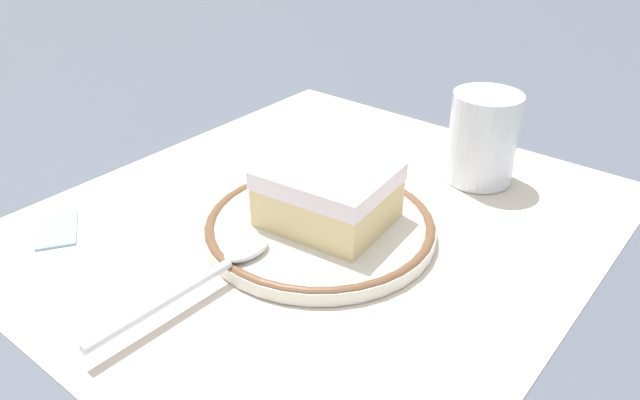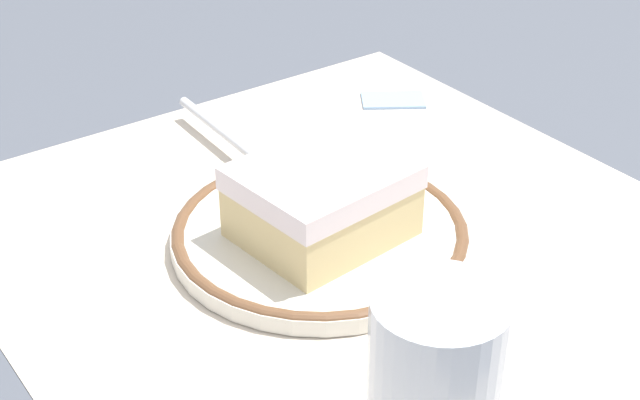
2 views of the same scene
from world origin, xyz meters
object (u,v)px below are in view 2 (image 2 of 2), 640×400
at_px(plate, 320,233).
at_px(sugar_packet, 393,97).
at_px(cup, 434,384).
at_px(cake_slice, 322,201).
at_px(spoon, 249,154).

xyz_separation_m(plate, sugar_packet, (-0.13, 0.17, -0.00)).
xyz_separation_m(cup, sugar_packet, (-0.29, 0.22, -0.03)).
height_order(cup, sugar_packet, cup).
bearing_deg(cake_slice, cup, -18.31).
bearing_deg(spoon, plate, -6.07).
xyz_separation_m(plate, spoon, (-0.10, 0.01, 0.01)).
xyz_separation_m(plate, cup, (0.16, -0.06, 0.03)).
height_order(spoon, cup, cup).
bearing_deg(cup, sugar_packet, 143.04).
distance_m(cake_slice, cup, 0.17).
distance_m(plate, spoon, 0.10).
bearing_deg(spoon, cake_slice, -7.35).
height_order(cake_slice, sugar_packet, cake_slice).
xyz_separation_m(cake_slice, cup, (0.16, -0.05, 0.00)).
bearing_deg(sugar_packet, cup, -36.96).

